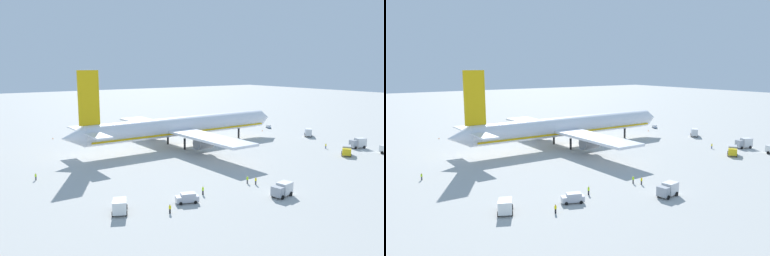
# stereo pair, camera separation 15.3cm
# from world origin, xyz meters

# --- Properties ---
(ground_plane) EXTENTS (600.00, 600.00, 0.00)m
(ground_plane) POSITION_xyz_m (0.00, 0.00, 0.00)
(ground_plane) COLOR #B2B2AD
(airliner) EXTENTS (79.04, 66.43, 24.87)m
(airliner) POSITION_xyz_m (-1.48, 0.01, 6.41)
(airliner) COLOR white
(airliner) RESTS_ON ground
(service_truck_0) EXTENTS (5.48, 3.69, 3.22)m
(service_truck_0) POSITION_xyz_m (43.92, -34.32, 1.71)
(service_truck_0) COLOR #999EA5
(service_truck_0) RESTS_ON ground
(service_truck_1) EXTENTS (5.85, 5.11, 2.74)m
(service_truck_1) POSITION_xyz_m (32.07, -38.25, 1.50)
(service_truck_1) COLOR yellow
(service_truck_1) RESTS_ON ground
(service_truck_2) EXTENTS (5.09, 3.26, 2.78)m
(service_truck_2) POSITION_xyz_m (-10.73, -53.09, 1.51)
(service_truck_2) COLOR #999EA5
(service_truck_2) RESTS_ON ground
(service_truck_3) EXTENTS (5.92, 5.59, 3.00)m
(service_truck_3) POSITION_xyz_m (47.58, -11.48, 1.63)
(service_truck_3) COLOR #194CA5
(service_truck_3) RESTS_ON ground
(service_truck_4) EXTENTS (4.29, 5.60, 2.68)m
(service_truck_4) POSITION_xyz_m (-41.55, -43.15, 1.36)
(service_truck_4) COLOR white
(service_truck_4) RESTS_ON ground
(service_van) EXTENTS (4.74, 3.20, 1.97)m
(service_van) POSITION_xyz_m (-28.72, -45.60, 1.03)
(service_van) COLOR silver
(service_van) RESTS_ON ground
(baggage_cart_0) EXTENTS (1.96, 3.31, 0.40)m
(baggage_cart_0) POSITION_xyz_m (35.29, 30.97, 0.27)
(baggage_cart_0) COLOR gray
(baggage_cart_0) RESTS_ON ground
(baggage_cart_1) EXTENTS (2.35, 3.25, 1.37)m
(baggage_cart_1) POSITION_xyz_m (48.94, 10.50, 0.75)
(baggage_cart_1) COLOR #26598C
(baggage_cart_1) RESTS_ON ground
(ground_worker_0) EXTENTS (0.56, 0.56, 1.72)m
(ground_worker_0) POSITION_xyz_m (-10.79, -42.73, 0.87)
(ground_worker_0) COLOR #3F3F47
(ground_worker_0) RESTS_ON ground
(ground_worker_1) EXTENTS (0.57, 0.57, 1.69)m
(ground_worker_1) POSITION_xyz_m (34.65, -29.08, 0.86)
(ground_worker_1) COLOR navy
(ground_worker_1) RESTS_ON ground
(ground_worker_2) EXTENTS (0.51, 0.51, 1.78)m
(ground_worker_2) POSITION_xyz_m (-23.46, -43.37, 0.91)
(ground_worker_2) COLOR black
(ground_worker_2) RESTS_ON ground
(ground_worker_3) EXTENTS (0.54, 0.54, 1.65)m
(ground_worker_3) POSITION_xyz_m (-34.16, -48.26, 0.84)
(ground_worker_3) COLOR black
(ground_worker_3) RESTS_ON ground
(ground_worker_4) EXTENTS (0.52, 0.52, 1.69)m
(ground_worker_4) POSITION_xyz_m (-9.85, -44.42, 0.86)
(ground_worker_4) COLOR #3F3F47
(ground_worker_4) RESTS_ON ground
(ground_worker_5) EXTENTS (0.49, 0.49, 1.62)m
(ground_worker_5) POSITION_xyz_m (-49.58, -13.64, 0.82)
(ground_worker_5) COLOR #3F3F47
(ground_worker_5) RESTS_ON ground
(traffic_cone_0) EXTENTS (0.36, 0.36, 0.55)m
(traffic_cone_0) POSITION_xyz_m (41.30, 6.30, 0.28)
(traffic_cone_0) COLOR orange
(traffic_cone_0) RESTS_ON ground
(traffic_cone_1) EXTENTS (0.36, 0.36, 0.55)m
(traffic_cone_1) POSITION_xyz_m (-12.52, 42.02, 0.28)
(traffic_cone_1) COLOR orange
(traffic_cone_1) RESTS_ON ground
(traffic_cone_2) EXTENTS (0.36, 0.36, 0.55)m
(traffic_cone_2) POSITION_xyz_m (-33.29, 35.98, 0.28)
(traffic_cone_2) COLOR orange
(traffic_cone_2) RESTS_ON ground
(traffic_cone_3) EXTENTS (0.36, 0.36, 0.55)m
(traffic_cone_3) POSITION_xyz_m (-7.46, 42.93, 0.28)
(traffic_cone_3) COLOR orange
(traffic_cone_3) RESTS_ON ground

